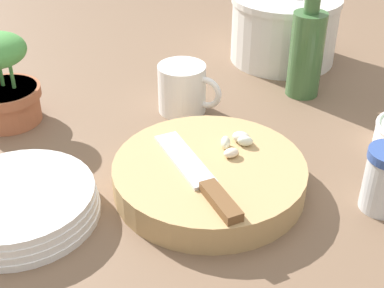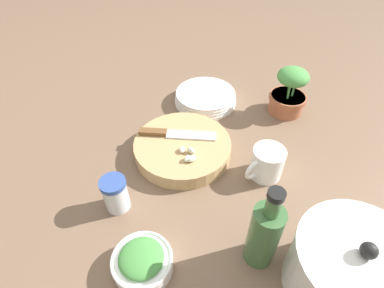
% 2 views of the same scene
% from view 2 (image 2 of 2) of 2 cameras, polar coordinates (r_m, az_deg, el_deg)
% --- Properties ---
extents(ground_plane, '(5.00, 5.00, 0.00)m').
position_cam_2_polar(ground_plane, '(0.83, 1.77, -2.80)').
color(ground_plane, brown).
extents(cutting_board, '(0.27, 0.27, 0.04)m').
position_cam_2_polar(cutting_board, '(0.83, -1.81, -0.71)').
color(cutting_board, tan).
rests_on(cutting_board, ground_plane).
extents(chef_knife, '(0.04, 0.22, 0.01)m').
position_cam_2_polar(chef_knife, '(0.84, -3.72, 1.98)').
color(chef_knife, brown).
rests_on(chef_knife, cutting_board).
extents(garlic_cloves, '(0.06, 0.05, 0.02)m').
position_cam_2_polar(garlic_cloves, '(0.77, -0.65, -2.03)').
color(garlic_cloves, silver).
rests_on(garlic_cloves, cutting_board).
extents(herb_bowl, '(0.12, 0.12, 0.06)m').
position_cam_2_polar(herb_bowl, '(0.64, -9.46, -21.23)').
color(herb_bowl, white).
rests_on(herb_bowl, ground_plane).
extents(spice_jar, '(0.06, 0.06, 0.09)m').
position_cam_2_polar(spice_jar, '(0.72, -14.37, -9.21)').
color(spice_jar, silver).
rests_on(spice_jar, ground_plane).
extents(coffee_mug, '(0.09, 0.10, 0.08)m').
position_cam_2_polar(coffee_mug, '(0.79, 13.99, -3.55)').
color(coffee_mug, white).
rests_on(coffee_mug, ground_plane).
extents(plate_stack, '(0.21, 0.21, 0.04)m').
position_cam_2_polar(plate_stack, '(1.02, 2.57, 8.84)').
color(plate_stack, white).
rests_on(plate_stack, ground_plane).
extents(oil_bottle, '(0.06, 0.06, 0.21)m').
position_cam_2_polar(oil_bottle, '(0.61, 13.55, -16.31)').
color(oil_bottle, '#3D6638').
rests_on(oil_bottle, ground_plane).
extents(stock_pot, '(0.22, 0.22, 0.16)m').
position_cam_2_polar(stock_pot, '(0.65, 27.97, -20.77)').
color(stock_pot, silver).
rests_on(stock_pot, ground_plane).
extents(potted_herb, '(0.12, 0.12, 0.16)m').
position_cam_2_polar(potted_herb, '(1.00, 17.96, 9.12)').
color(potted_herb, '#A35B3D').
rests_on(potted_herb, ground_plane).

